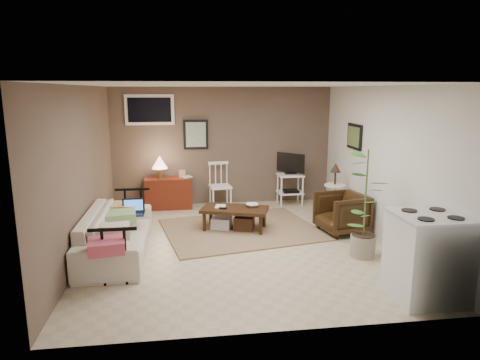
{
  "coord_description": "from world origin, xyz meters",
  "views": [
    {
      "loc": [
        -0.81,
        -6.23,
        2.32
      ],
      "look_at": [
        0.07,
        0.35,
        0.93
      ],
      "focal_mm": 32.0,
      "sensor_mm": 36.0,
      "label": 1
    }
  ],
  "objects": [
    {
      "name": "book_table",
      "position": [
        -0.3,
        0.76,
        0.51
      ],
      "size": [
        0.17,
        0.05,
        0.23
      ],
      "primitive_type": "imported",
      "rotation": [
        0.0,
        0.0,
        -0.2
      ],
      "color": "#311B0D",
      "rests_on": "coffee_table"
    },
    {
      "name": "potted_plant",
      "position": [
        1.69,
        -0.74,
        0.83
      ],
      "size": [
        0.39,
        0.39,
        1.57
      ],
      "color": "tan",
      "rests_on": "floor"
    },
    {
      "name": "floor",
      "position": [
        0.0,
        0.0,
        0.0
      ],
      "size": [
        5.0,
        5.0,
        0.0
      ],
      "primitive_type": "plane",
      "color": "#C1B293",
      "rests_on": "ground"
    },
    {
      "name": "rug",
      "position": [
        0.13,
        0.64,
        0.01
      ],
      "size": [
        2.84,
        2.45,
        0.02
      ],
      "primitive_type": "cube",
      "rotation": [
        0.0,
        0.0,
        0.2
      ],
      "color": "#8A7350",
      "rests_on": "floor"
    },
    {
      "name": "sofa_end_rails",
      "position": [
        -1.68,
        -0.16,
        0.36
      ],
      "size": [
        0.58,
        2.16,
        0.73
      ],
      "primitive_type": null,
      "color": "black",
      "rests_on": "floor"
    },
    {
      "name": "window",
      "position": [
        -1.45,
        2.48,
        1.95
      ],
      "size": [
        0.96,
        0.03,
        0.6
      ],
      "primitive_type": "cube",
      "color": "white"
    },
    {
      "name": "armchair",
      "position": [
        1.77,
        0.32,
        0.37
      ],
      "size": [
        0.79,
        0.82,
        0.73
      ],
      "primitive_type": "imported",
      "rotation": [
        0.0,
        0.0,
        -1.38
      ],
      "color": "black",
      "rests_on": "floor"
    },
    {
      "name": "spindle_chair",
      "position": [
        -0.1,
        2.15,
        0.43
      ],
      "size": [
        0.46,
        0.46,
        0.91
      ],
      "color": "white",
      "rests_on": "floor"
    },
    {
      "name": "sofa",
      "position": [
        -1.8,
        -0.16,
        0.42
      ],
      "size": [
        0.63,
        2.17,
        0.85
      ],
      "primitive_type": "imported",
      "rotation": [
        0.0,
        0.0,
        1.57
      ],
      "color": "beige",
      "rests_on": "floor"
    },
    {
      "name": "book_console",
      "position": [
        -0.84,
        2.21,
        0.74
      ],
      "size": [
        0.18,
        0.08,
        0.25
      ],
      "primitive_type": "imported",
      "rotation": [
        0.0,
        0.0,
        0.32
      ],
      "color": "#311B0D",
      "rests_on": "red_console"
    },
    {
      "name": "side_table",
      "position": [
        1.96,
        1.19,
        0.63
      ],
      "size": [
        0.38,
        0.38,
        1.03
      ],
      "color": "white",
      "rests_on": "floor"
    },
    {
      "name": "art_right",
      "position": [
        2.23,
        1.05,
        1.52
      ],
      "size": [
        0.03,
        0.6,
        0.45
      ],
      "primitive_type": "cube",
      "color": "black"
    },
    {
      "name": "stove",
      "position": [
        1.87,
        -2.04,
        0.5
      ],
      "size": [
        0.77,
        0.71,
        1.0
      ],
      "color": "silver",
      "rests_on": "floor"
    },
    {
      "name": "bowl",
      "position": [
        0.32,
        0.69,
        0.5
      ],
      "size": [
        0.21,
        0.06,
        0.21
      ],
      "primitive_type": "imported",
      "rotation": [
        0.0,
        0.0,
        0.03
      ],
      "color": "#311B0D",
      "rests_on": "coffee_table"
    },
    {
      "name": "art_back",
      "position": [
        -0.55,
        2.48,
        1.45
      ],
      "size": [
        0.5,
        0.03,
        0.6
      ],
      "primitive_type": "cube",
      "color": "black"
    },
    {
      "name": "red_console",
      "position": [
        -1.14,
        2.23,
        0.37
      ],
      "size": [
        0.92,
        0.41,
        1.07
      ],
      "color": "maroon",
      "rests_on": "floor"
    },
    {
      "name": "tv_stand",
      "position": [
        1.35,
        2.15,
        0.57
      ],
      "size": [
        0.51,
        0.51,
        1.08
      ],
      "color": "white",
      "rests_on": "floor"
    },
    {
      "name": "laptop",
      "position": [
        -1.59,
        0.21,
        0.55
      ],
      "size": [
        0.33,
        0.24,
        0.23
      ],
      "color": "black",
      "rests_on": "sofa"
    },
    {
      "name": "sofa_pillows",
      "position": [
        -1.75,
        -0.41,
        0.52
      ],
      "size": [
        0.42,
        2.06,
        0.15
      ],
      "primitive_type": null,
      "color": "beige",
      "rests_on": "sofa"
    },
    {
      "name": "coffee_table",
      "position": [
        0.01,
        0.66,
        0.23
      ],
      "size": [
        1.22,
        0.89,
        0.41
      ],
      "color": "#311B0D",
      "rests_on": "floor"
    }
  ]
}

